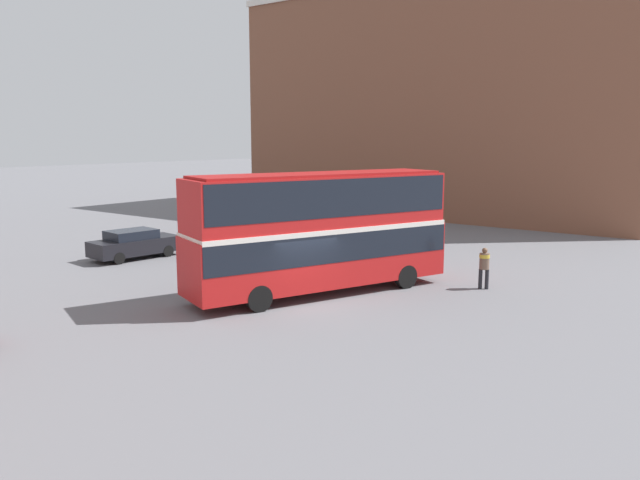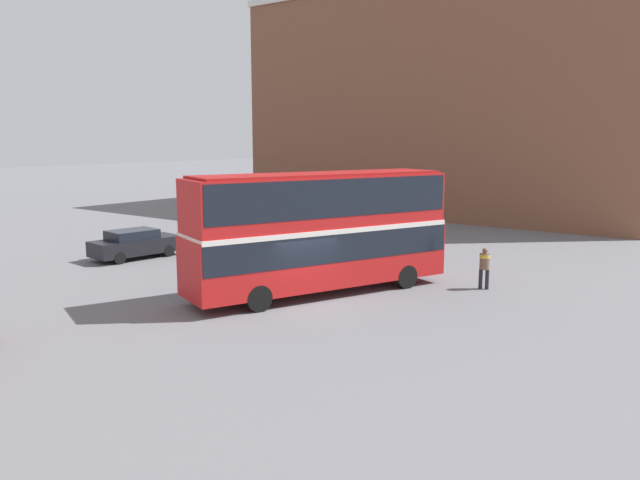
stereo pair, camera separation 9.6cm
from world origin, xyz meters
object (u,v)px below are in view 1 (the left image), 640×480
parked_car_kerb_near (325,229)px  parked_car_kerb_far (134,244)px  double_decker_bus (320,226)px  pedestrian_foreground (484,264)px

parked_car_kerb_near → parked_car_kerb_far: bearing=162.4°
double_decker_bus → parked_car_kerb_far: double_decker_bus is taller
parked_car_kerb_near → parked_car_kerb_far: parked_car_kerb_near is taller
pedestrian_foreground → parked_car_kerb_near: 13.85m
pedestrian_foreground → parked_car_kerb_far: bearing=-91.7°
parked_car_kerb_far → pedestrian_foreground: bearing=-68.7°
parked_car_kerb_near → parked_car_kerb_far: (-10.43, 4.76, -0.02)m
parked_car_kerb_far → parked_car_kerb_near: bearing=-18.3°
pedestrian_foreground → parked_car_kerb_far: 17.96m
parked_car_kerb_near → pedestrian_foreground: bearing=-107.7°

